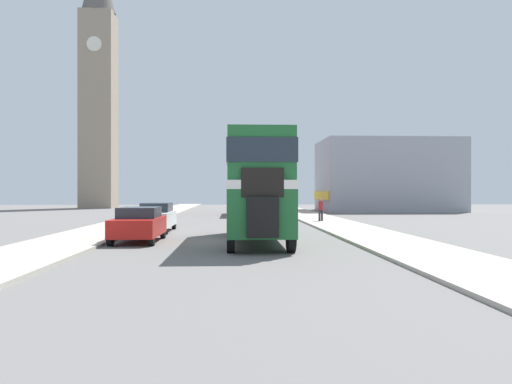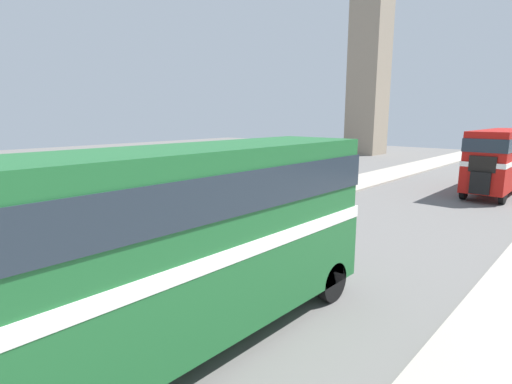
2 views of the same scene
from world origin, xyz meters
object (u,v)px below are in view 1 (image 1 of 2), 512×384
double_decker_bus (256,181)px  car_parked_near (139,224)px  bus_distant (254,188)px  pedestrian_walking (321,208)px  church_tower (99,72)px  car_parked_mid (157,217)px

double_decker_bus → car_parked_near: size_ratio=2.36×
bus_distant → car_parked_near: size_ratio=2.34×
bus_distant → pedestrian_walking: 12.71m
church_tower → pedestrian_walking: bearing=-53.2°
car_parked_near → pedestrian_walking: pedestrian_walking is taller
bus_distant → car_parked_mid: bearing=-107.5°
double_decker_bus → church_tower: (-18.43, 44.20, 15.09)m
pedestrian_walking → church_tower: size_ratio=0.05×
double_decker_bus → pedestrian_walking: 13.89m
bus_distant → car_parked_mid: (-6.03, -19.12, -1.69)m
double_decker_bus → car_parked_mid: bearing=132.3°
car_parked_near → car_parked_mid: size_ratio=0.93×
car_parked_mid → church_tower: 44.19m
car_parked_mid → pedestrian_walking: (10.19, 7.20, 0.21)m
bus_distant → pedestrian_walking: (4.17, -11.92, -1.47)m
double_decker_bus → church_tower: 50.21m
bus_distant → pedestrian_walking: size_ratio=6.07×
double_decker_bus → bus_distant: 24.76m
car_parked_near → double_decker_bus: bearing=-1.7°
pedestrian_walking → double_decker_bus: bearing=-111.7°
bus_distant → car_parked_mid: size_ratio=2.16×
car_parked_mid → pedestrian_walking: size_ratio=2.81×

